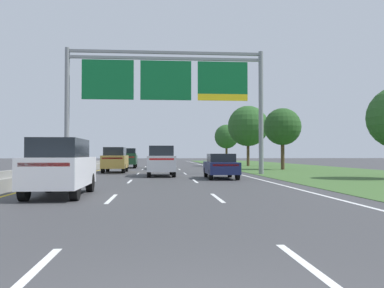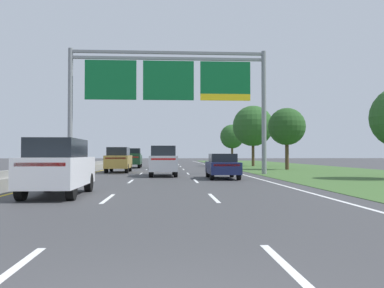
{
  "view_description": "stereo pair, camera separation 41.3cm",
  "coord_description": "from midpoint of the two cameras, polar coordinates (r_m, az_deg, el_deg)",
  "views": [
    {
      "loc": [
        -0.21,
        -3.87,
        1.55
      ],
      "look_at": [
        1.48,
        17.01,
        2.06
      ],
      "focal_mm": 38.3,
      "sensor_mm": 36.0,
      "label": 1
    },
    {
      "loc": [
        0.21,
        -3.9,
        1.55
      ],
      "look_at": [
        1.48,
        17.01,
        2.06
      ],
      "focal_mm": 38.3,
      "sensor_mm": 36.0,
      "label": 2
    }
  ],
  "objects": [
    {
      "name": "car_navy_right_lane_sedan",
      "position": [
        25.9,
        4.71,
        -3.02
      ],
      "size": [
        1.89,
        4.43,
        1.57
      ],
      "rotation": [
        0.0,
        0.0,
        1.55
      ],
      "color": "#161E47",
      "rests_on": "ground"
    },
    {
      "name": "car_grey_centre_lane_sedan",
      "position": [
        42.54,
        -3.46,
        -2.39
      ],
      "size": [
        1.9,
        4.43,
        1.57
      ],
      "rotation": [
        0.0,
        0.0,
        1.55
      ],
      "color": "slate",
      "rests_on": "ground"
    },
    {
      "name": "overhead_sign_gantry",
      "position": [
        31.36,
        -2.91,
        8.1
      ],
      "size": [
        15.06,
        0.42,
        9.5
      ],
      "color": "gray",
      "rests_on": "ground"
    },
    {
      "name": "grass_verge_right",
      "position": [
        41.34,
        16.28,
        -3.48
      ],
      "size": [
        14.0,
        110.0,
        0.02
      ],
      "primitive_type": "cube",
      "color": "#3D602D",
      "rests_on": "ground"
    },
    {
      "name": "lane_striping",
      "position": [
        38.46,
        -3.48,
        -3.71
      ],
      "size": [
        11.96,
        106.0,
        0.01
      ],
      "color": "white",
      "rests_on": "ground"
    },
    {
      "name": "pickup_truck_darkgreen",
      "position": [
        46.66,
        -8.07,
        -1.97
      ],
      "size": [
        2.12,
        5.44,
        2.2
      ],
      "rotation": [
        0.0,
        0.0,
        1.59
      ],
      "color": "#193D23",
      "rests_on": "ground"
    },
    {
      "name": "car_silver_centre_lane_suv",
      "position": [
        28.82,
        -3.64,
        -2.3
      ],
      "size": [
        1.98,
        4.73,
        2.11
      ],
      "rotation": [
        0.0,
        0.0,
        1.59
      ],
      "color": "#B2B5BA",
      "rests_on": "ground"
    },
    {
      "name": "roadside_tree_mid",
      "position": [
        41.49,
        13.34,
        2.36
      ],
      "size": [
        3.68,
        3.68,
        6.1
      ],
      "color": "#4C3823",
      "rests_on": "ground"
    },
    {
      "name": "median_barrier_concrete",
      "position": [
        39.46,
        -13.13,
        -3.11
      ],
      "size": [
        0.6,
        110.0,
        0.85
      ],
      "color": "gray",
      "rests_on": "ground"
    },
    {
      "name": "ground_plane",
      "position": [
        38.91,
        -3.48,
        -3.68
      ],
      "size": [
        220.0,
        220.0,
        0.0
      ],
      "primitive_type": "plane",
      "color": "#3D3D3F"
    },
    {
      "name": "roadside_tree_far",
      "position": [
        52.94,
        8.71,
        2.49
      ],
      "size": [
        5.18,
        5.18,
        7.74
      ],
      "color": "#4C3823",
      "rests_on": "ground"
    },
    {
      "name": "car_white_left_lane_suv",
      "position": [
        15.93,
        -17.41,
        -2.97
      ],
      "size": [
        1.95,
        4.72,
        2.11
      ],
      "rotation": [
        0.0,
        0.0,
        1.58
      ],
      "color": "silver",
      "rests_on": "ground"
    },
    {
      "name": "roadside_tree_distant",
      "position": [
        68.22,
        5.78,
        1.03
      ],
      "size": [
        3.99,
        3.99,
        6.45
      ],
      "color": "#4C3823",
      "rests_on": "ground"
    },
    {
      "name": "car_gold_left_lane_suv",
      "position": [
        35.17,
        -9.84,
        -2.12
      ],
      "size": [
        1.92,
        4.71,
        2.11
      ],
      "rotation": [
        0.0,
        0.0,
        1.58
      ],
      "color": "#A38438",
      "rests_on": "ground"
    }
  ]
}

